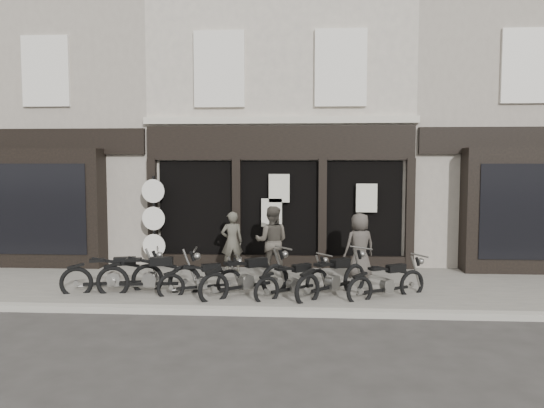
# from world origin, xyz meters

# --- Properties ---
(ground_plane) EXTENTS (90.00, 90.00, 0.00)m
(ground_plane) POSITION_xyz_m (0.00, 0.00, 0.00)
(ground_plane) COLOR #2D2B28
(ground_plane) RESTS_ON ground
(pavement) EXTENTS (30.00, 4.20, 0.12)m
(pavement) POSITION_xyz_m (0.00, 0.90, 0.06)
(pavement) COLOR #605C55
(pavement) RESTS_ON ground_plane
(kerb) EXTENTS (30.00, 0.25, 0.13)m
(kerb) POSITION_xyz_m (0.00, -1.25, 0.07)
(kerb) COLOR gray
(kerb) RESTS_ON ground_plane
(central_building) EXTENTS (7.30, 6.22, 8.34)m
(central_building) POSITION_xyz_m (0.00, 5.95, 4.08)
(central_building) COLOR beige
(central_building) RESTS_ON ground
(neighbour_left) EXTENTS (5.60, 6.73, 8.34)m
(neighbour_left) POSITION_xyz_m (-6.35, 5.90, 4.04)
(neighbour_left) COLOR gray
(neighbour_left) RESTS_ON ground
(neighbour_right) EXTENTS (5.60, 6.73, 8.34)m
(neighbour_right) POSITION_xyz_m (6.35, 5.90, 4.04)
(neighbour_right) COLOR gray
(neighbour_right) RESTS_ON ground
(motorcycle_0) EXTENTS (2.13, 0.92, 1.05)m
(motorcycle_0) POSITION_xyz_m (-3.47, -0.06, 0.42)
(motorcycle_0) COLOR black
(motorcycle_0) RESTS_ON ground
(motorcycle_1) EXTENTS (2.25, 0.61, 1.08)m
(motorcycle_1) POSITION_xyz_m (-2.64, -0.13, 0.43)
(motorcycle_1) COLOR black
(motorcycle_1) RESTS_ON ground
(motorcycle_2) EXTENTS (1.76, 0.99, 0.90)m
(motorcycle_2) POSITION_xyz_m (-1.52, -0.09, 0.36)
(motorcycle_2) COLOR black
(motorcycle_2) RESTS_ON ground
(motorcycle_3) EXTENTS (1.89, 1.59, 1.07)m
(motorcycle_3) POSITION_xyz_m (-0.54, -0.19, 0.42)
(motorcycle_3) COLOR black
(motorcycle_3) RESTS_ON ground
(motorcycle_4) EXTENTS (1.65, 1.39, 0.93)m
(motorcycle_4) POSITION_xyz_m (0.46, -0.18, 0.37)
(motorcycle_4) COLOR black
(motorcycle_4) RESTS_ON ground
(motorcycle_5) EXTENTS (1.70, 1.75, 1.05)m
(motorcycle_5) POSITION_xyz_m (1.29, -0.09, 0.42)
(motorcycle_5) COLOR black
(motorcycle_5) RESTS_ON ground
(motorcycle_6) EXTENTS (1.80, 1.21, 0.95)m
(motorcycle_6) POSITION_xyz_m (2.42, -0.16, 0.38)
(motorcycle_6) COLOR black
(motorcycle_6) RESTS_ON ground
(man_left) EXTENTS (0.65, 0.52, 1.56)m
(man_left) POSITION_xyz_m (-1.18, 2.20, 0.90)
(man_left) COLOR #464339
(man_left) RESTS_ON pavement
(man_centre) EXTENTS (0.88, 0.70, 1.74)m
(man_centre) POSITION_xyz_m (-0.13, 1.73, 0.99)
(man_centre) COLOR #443F37
(man_centre) RESTS_ON pavement
(man_right) EXTENTS (0.91, 0.77, 1.59)m
(man_right) POSITION_xyz_m (2.02, 1.65, 0.92)
(man_right) COLOR #3F3A35
(man_right) RESTS_ON pavement
(advert_sign_post) EXTENTS (0.63, 0.40, 2.57)m
(advert_sign_post) POSITION_xyz_m (-3.31, 2.52, 1.25)
(advert_sign_post) COLOR black
(advert_sign_post) RESTS_ON ground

